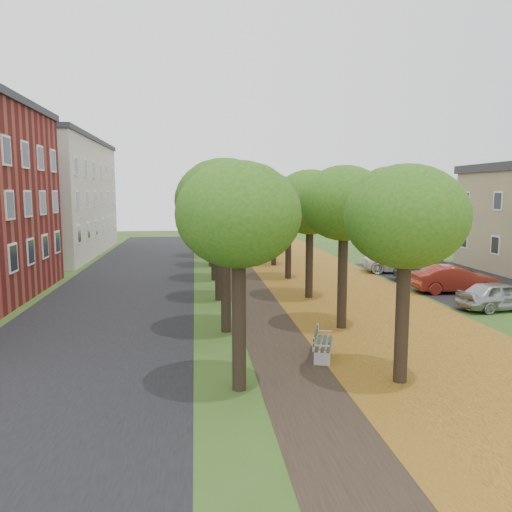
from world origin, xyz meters
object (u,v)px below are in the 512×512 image
object	(u,v)px
car_grey	(435,269)
car_white	(402,262)
car_silver	(499,296)
bench	(322,344)
car_red	(455,279)

from	to	relation	value
car_grey	car_white	size ratio (longest dim) A/B	0.97
car_silver	car_grey	world-z (taller)	car_grey
bench	car_grey	bearing A→B (deg)	-20.63
car_silver	car_white	size ratio (longest dim) A/B	0.78
car_red	car_white	size ratio (longest dim) A/B	0.88
bench	car_red	bearing A→B (deg)	-27.87
car_silver	car_red	distance (m)	4.15
bench	car_silver	bearing A→B (deg)	-42.71
car_silver	car_red	xyz separation A→B (m)	(0.00, 4.15, 0.06)
bench	car_red	world-z (taller)	car_red
car_silver	car_red	world-z (taller)	car_red
bench	car_white	xyz separation A→B (m)	(10.15, 17.06, 0.26)
car_silver	car_white	bearing A→B (deg)	-7.12
bench	car_white	distance (m)	19.85
bench	car_red	size ratio (longest dim) A/B	0.43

